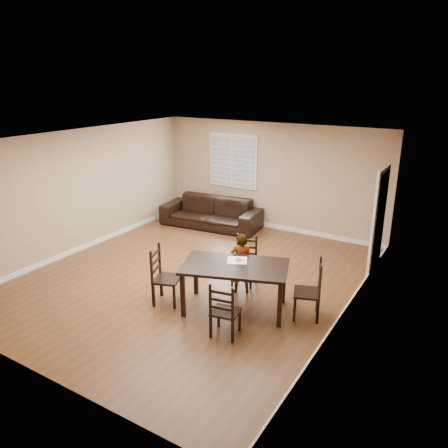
% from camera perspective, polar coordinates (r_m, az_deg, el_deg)
% --- Properties ---
extents(ground, '(7.00, 7.00, 0.00)m').
position_cam_1_polar(ground, '(8.72, -4.09, -6.87)').
color(ground, brown).
rests_on(ground, ground).
extents(room, '(6.04, 7.04, 2.72)m').
position_cam_1_polar(room, '(8.22, -3.46, 4.95)').
color(room, tan).
rests_on(room, ground).
extents(dining_table, '(1.96, 1.50, 0.81)m').
position_cam_1_polar(dining_table, '(7.26, 1.45, -6.01)').
color(dining_table, black).
rests_on(dining_table, ground).
extents(chair_near, '(0.49, 0.47, 0.93)m').
position_cam_1_polar(chair_near, '(8.36, 2.86, -4.83)').
color(chair_near, black).
rests_on(chair_near, ground).
extents(chair_far, '(0.47, 0.44, 0.90)m').
position_cam_1_polar(chair_far, '(6.62, -0.15, -11.67)').
color(chair_far, black).
rests_on(chair_far, ground).
extents(chair_left, '(0.56, 0.58, 1.02)m').
position_cam_1_polar(chair_left, '(7.69, -8.33, -6.87)').
color(chair_left, black).
rests_on(chair_left, ground).
extents(chair_right, '(0.55, 0.57, 1.00)m').
position_cam_1_polar(chair_right, '(7.29, 11.75, -8.70)').
color(chair_right, black).
rests_on(chair_right, ground).
extents(child, '(0.50, 0.45, 1.14)m').
position_cam_1_polar(child, '(7.88, 2.26, -5.16)').
color(child, gray).
rests_on(child, ground).
extents(napkin, '(0.44, 0.44, 0.00)m').
position_cam_1_polar(napkin, '(7.40, 1.72, -4.76)').
color(napkin, white).
rests_on(napkin, dining_table).
extents(donut, '(0.11, 0.11, 0.04)m').
position_cam_1_polar(donut, '(7.38, 1.89, -4.61)').
color(donut, '#BF8644').
rests_on(donut, napkin).
extents(sofa, '(2.68, 1.28, 0.76)m').
position_cam_1_polar(sofa, '(11.43, -1.71, 1.52)').
color(sofa, black).
rests_on(sofa, ground).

